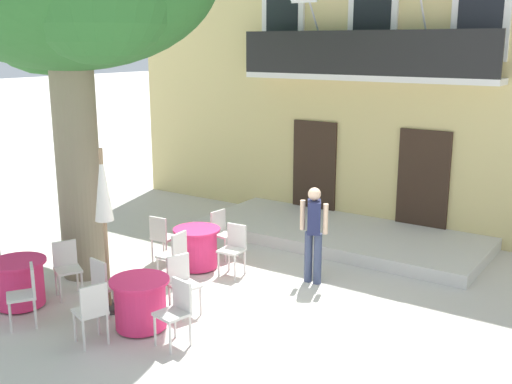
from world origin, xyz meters
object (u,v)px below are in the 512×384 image
object	(u,v)px
cafe_chair_middle_3	(92,309)
cafe_table_front	(20,283)
cafe_chair_near_tree_0	(175,253)
cafe_table_middle	(140,303)
cafe_umbrella	(104,206)
cafe_chair_front_2	(26,291)
cafe_table_near_tree	(197,248)
cafe_chair_front_3	(67,265)
cafe_chair_middle_1	(182,281)
pedestrian_near_entrance	(314,230)
cafe_chair_near_tree_1	(234,246)
cafe_chair_middle_0	(176,308)
cafe_chair_front_0	(6,261)
cafe_chair_near_tree_3	(162,235)
cafe_chair_middle_2	(105,282)
cafe_chair_near_tree_2	(222,231)

from	to	relation	value
cafe_chair_middle_3	cafe_table_front	world-z (taller)	cafe_chair_middle_3
cafe_chair_near_tree_0	cafe_table_middle	distance (m)	1.80
cafe_umbrella	cafe_chair_front_2	bearing A→B (deg)	-119.72
cafe_table_near_tree	cafe_chair_near_tree_0	distance (m)	0.77
cafe_chair_front_3	cafe_table_near_tree	bearing A→B (deg)	66.13
cafe_chair_middle_1	pedestrian_near_entrance	size ratio (longest dim) A/B	0.54
cafe_chair_near_tree_1	cafe_chair_middle_0	bearing A→B (deg)	-70.77
cafe_table_near_tree	cafe_chair_front_0	world-z (taller)	cafe_chair_front_0
cafe_chair_near_tree_3	cafe_chair_middle_3	world-z (taller)	same
cafe_chair_near_tree_1	cafe_chair_front_3	size ratio (longest dim) A/B	1.00
cafe_table_near_tree	cafe_chair_front_2	bearing A→B (deg)	-100.05
cafe_chair_near_tree_1	cafe_chair_middle_1	distance (m)	1.78
cafe_chair_middle_2	cafe_umbrella	distance (m)	1.15
cafe_chair_middle_2	cafe_chair_front_3	bearing A→B (deg)	171.16
cafe_chair_middle_1	pedestrian_near_entrance	world-z (taller)	pedestrian_near_entrance
cafe_chair_front_3	pedestrian_near_entrance	bearing A→B (deg)	41.86
cafe_chair_near_tree_0	cafe_table_middle	size ratio (longest dim) A/B	1.05
cafe_chair_middle_2	cafe_chair_front_2	bearing A→B (deg)	-128.62
cafe_chair_near_tree_1	cafe_chair_near_tree_3	xyz separation A→B (m)	(-1.49, -0.26, 0.00)
cafe_chair_front_2	pedestrian_near_entrance	xyz separation A→B (m)	(2.67, 3.79, 0.43)
cafe_table_front	cafe_chair_front_0	world-z (taller)	cafe_chair_front_0
cafe_chair_middle_0	cafe_chair_front_3	bearing A→B (deg)	174.03
cafe_table_near_tree	cafe_chair_middle_3	size ratio (longest dim) A/B	0.95
cafe_chair_middle_0	cafe_chair_front_2	xyz separation A→B (m)	(-2.21, -0.78, 0.00)
cafe_chair_front_2	pedestrian_near_entrance	size ratio (longest dim) A/B	0.54
cafe_chair_middle_3	cafe_chair_front_2	bearing A→B (deg)	-174.90
cafe_chair_near_tree_2	cafe_chair_middle_0	size ratio (longest dim) A/B	1.00
cafe_table_near_tree	cafe_chair_middle_2	size ratio (longest dim) A/B	0.95
cafe_chair_near_tree_0	cafe_chair_front_0	size ratio (longest dim) A/B	1.00
cafe_chair_near_tree_2	cafe_chair_middle_1	size ratio (longest dim) A/B	1.00
cafe_chair_near_tree_1	pedestrian_near_entrance	distance (m)	1.49
cafe_chair_middle_0	cafe_chair_middle_2	size ratio (longest dim) A/B	1.00
cafe_chair_near_tree_3	cafe_table_middle	distance (m)	2.77
cafe_chair_near_tree_2	cafe_table_front	world-z (taller)	cafe_chair_near_tree_2
cafe_chair_near_tree_1	cafe_table_middle	xyz separation A→B (m)	(0.14, -2.49, -0.14)
cafe_chair_near_tree_2	cafe_chair_front_2	distance (m)	4.01
cafe_chair_near_tree_3	cafe_chair_middle_1	size ratio (longest dim) A/B	1.00
cafe_chair_front_0	cafe_umbrella	world-z (taller)	cafe_umbrella
cafe_chair_near_tree_1	cafe_table_middle	size ratio (longest dim) A/B	1.05
cafe_chair_near_tree_0	cafe_chair_front_3	size ratio (longest dim) A/B	1.00
cafe_table_near_tree	cafe_table_front	size ratio (longest dim) A/B	1.00
cafe_chair_middle_2	cafe_chair_front_0	world-z (taller)	same
cafe_chair_middle_0	cafe_table_front	xyz separation A→B (m)	(-2.87, -0.43, -0.14)
cafe_chair_middle_2	cafe_chair_front_0	xyz separation A→B (m)	(-2.08, -0.28, 0.00)
cafe_chair_near_tree_0	cafe_chair_near_tree_3	world-z (taller)	same
cafe_chair_middle_1	cafe_chair_front_3	xyz separation A→B (m)	(-2.00, -0.53, 0.00)
cafe_table_near_tree	pedestrian_near_entrance	bearing A→B (deg)	15.36
cafe_table_front	cafe_chair_middle_0	bearing A→B (deg)	8.48
cafe_chair_middle_2	cafe_table_near_tree	bearing A→B (deg)	93.26
cafe_chair_near_tree_3	cafe_chair_front_0	distance (m)	2.76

